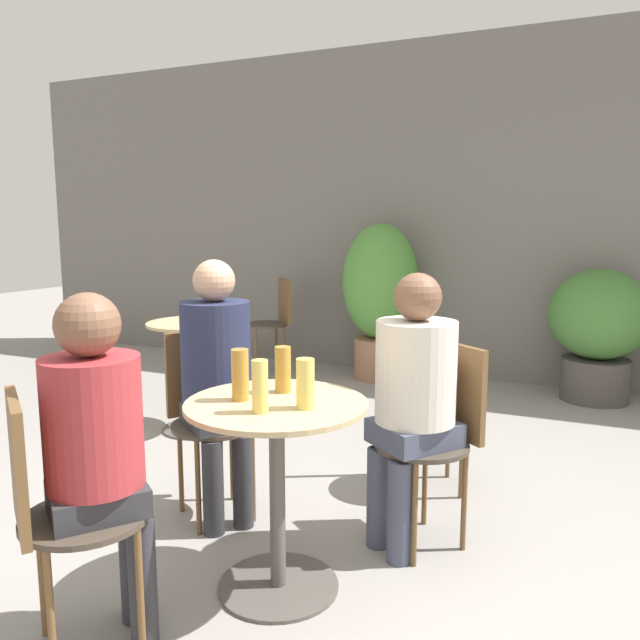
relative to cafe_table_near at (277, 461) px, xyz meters
The scene contains 18 objects.
ground_plane 0.54m from the cafe_table_near, ahead, with size 20.00×20.00×0.00m, color gray.
storefront_wall 3.80m from the cafe_table_near, 87.58° to the left, with size 10.00×0.06×3.00m.
cafe_table_near is the anchor object (origin of this frame).
cafe_table_far 2.00m from the cafe_table_near, 133.78° to the left, with size 0.63×0.63×0.74m.
bistro_chair_0 0.78m from the cafe_table_near, 53.11° to the left, with size 0.46×0.47×0.88m.
bistro_chair_1 0.78m from the cafe_table_near, 143.11° to the left, with size 0.47×0.46×0.88m.
bistro_chair_2 0.78m from the cafe_table_near, 126.89° to the right, with size 0.46×0.47×0.88m.
bistro_chair_3 3.59m from the cafe_table_near, 118.03° to the left, with size 0.47×0.47×0.88m.
bistro_chair_4 1.26m from the cafe_table_near, 77.73° to the left, with size 0.45×0.46×0.88m.
seated_person_0 0.66m from the cafe_table_near, 53.11° to the left, with size 0.43×0.43×1.20m.
seated_person_1 0.67m from the cafe_table_near, 143.11° to the left, with size 0.40×0.40×1.24m.
seated_person_2 0.66m from the cafe_table_near, 126.89° to the right, with size 0.39×0.39×1.19m.
beer_glass_0 0.35m from the cafe_table_near, 165.99° to the right, with size 0.07×0.07×0.19m.
beer_glass_1 0.35m from the cafe_table_near, 86.16° to the right, with size 0.06×0.06×0.19m.
beer_glass_2 0.35m from the cafe_table_near, 13.07° to the right, with size 0.07×0.07×0.18m.
beer_glass_3 0.35m from the cafe_table_near, 106.72° to the left, with size 0.06×0.06×0.18m.
potted_plant_0 3.40m from the cafe_table_near, 101.92° to the left, with size 0.67×0.67×1.40m.
potted_plant_1 3.50m from the cafe_table_near, 71.68° to the left, with size 0.76×0.76×1.05m.
Camera 1 is at (0.90, -1.99, 1.40)m, focal length 35.00 mm.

